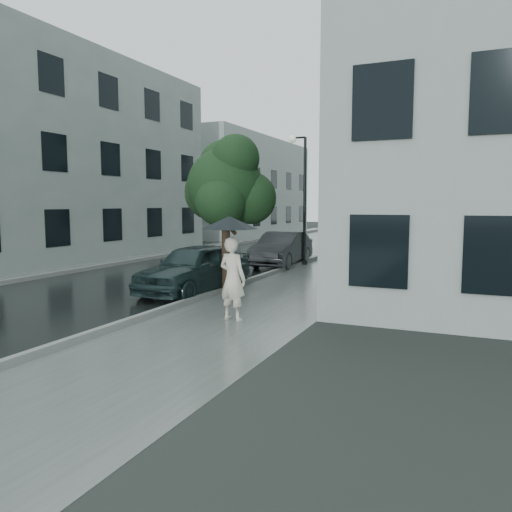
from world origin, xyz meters
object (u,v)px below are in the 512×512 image
at_px(pedestrian, 233,279).
at_px(lamp_post, 301,191).
at_px(car_far, 282,249).
at_px(street_tree, 227,185).
at_px(car_near, 195,268).

bearing_deg(pedestrian, lamp_post, -66.81).
relative_size(lamp_post, car_far, 1.28).
bearing_deg(car_far, street_tree, -85.01).
bearing_deg(street_tree, car_near, -154.91).
bearing_deg(pedestrian, street_tree, -48.10).
bearing_deg(car_far, pedestrian, -77.30).
xyz_separation_m(pedestrian, lamp_post, (-1.86, 10.26, 2.15)).
xyz_separation_m(street_tree, car_near, (-0.85, -0.40, -2.38)).
bearing_deg(pedestrian, car_far, -62.66).
relative_size(street_tree, lamp_post, 0.83).
distance_m(pedestrian, car_near, 3.69).
bearing_deg(street_tree, pedestrian, -61.03).
height_order(car_near, car_far, car_near).
xyz_separation_m(lamp_post, car_far, (-0.60, -0.69, -2.38)).
relative_size(pedestrian, street_tree, 0.41).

